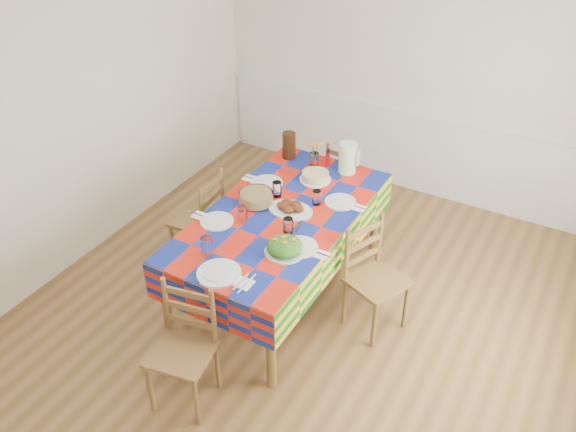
# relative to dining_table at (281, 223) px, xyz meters

# --- Properties ---
(room) EXTENTS (4.58, 5.08, 2.78)m
(room) POSITION_rel_dining_table_xyz_m (0.35, -0.28, 0.62)
(room) COLOR brown
(room) RESTS_ON ground
(wainscot) EXTENTS (4.41, 0.06, 0.92)m
(wainscot) POSITION_rel_dining_table_xyz_m (0.35, 2.20, -0.24)
(wainscot) COLOR white
(wainscot) RESTS_ON room
(dining_table) EXTENTS (1.14, 2.11, 0.82)m
(dining_table) POSITION_rel_dining_table_xyz_m (0.00, 0.00, 0.00)
(dining_table) COLOR brown
(dining_table) RESTS_ON room
(setting_near_head) EXTENTS (0.52, 0.35, 0.16)m
(setting_near_head) POSITION_rel_dining_table_xyz_m (-0.07, -0.83, 0.13)
(setting_near_head) COLOR silver
(setting_near_head) RESTS_ON dining_table
(setting_left_near) EXTENTS (0.50, 0.30, 0.13)m
(setting_left_near) POSITION_rel_dining_table_xyz_m (-0.33, -0.31, 0.12)
(setting_left_near) COLOR silver
(setting_left_near) RESTS_ON dining_table
(setting_left_far) EXTENTS (0.52, 0.31, 0.14)m
(setting_left_far) POSITION_rel_dining_table_xyz_m (-0.28, 0.30, 0.12)
(setting_left_far) COLOR silver
(setting_left_far) RESTS_ON dining_table
(setting_right_near) EXTENTS (0.52, 0.30, 0.13)m
(setting_right_near) POSITION_rel_dining_table_xyz_m (0.30, -0.28, 0.12)
(setting_right_near) COLOR silver
(setting_right_near) RESTS_ON dining_table
(setting_right_far) EXTENTS (0.50, 0.29, 0.13)m
(setting_right_far) POSITION_rel_dining_table_xyz_m (0.30, 0.35, 0.12)
(setting_right_far) COLOR silver
(setting_right_far) RESTS_ON dining_table
(meat_platter) EXTENTS (0.39, 0.28, 0.08)m
(meat_platter) POSITION_rel_dining_table_xyz_m (0.05, 0.08, 0.12)
(meat_platter) COLOR silver
(meat_platter) RESTS_ON dining_table
(salad_platter) EXTENTS (0.31, 0.31, 0.13)m
(salad_platter) POSITION_rel_dining_table_xyz_m (0.28, -0.43, 0.14)
(salad_platter) COLOR silver
(salad_platter) RESTS_ON dining_table
(pasta_bowl) EXTENTS (0.29, 0.29, 0.10)m
(pasta_bowl) POSITION_rel_dining_table_xyz_m (-0.26, 0.04, 0.14)
(pasta_bowl) COLOR white
(pasta_bowl) RESTS_ON dining_table
(cake) EXTENTS (0.28, 0.28, 0.08)m
(cake) POSITION_rel_dining_table_xyz_m (0.00, 0.61, 0.13)
(cake) COLOR silver
(cake) RESTS_ON dining_table
(serving_utensils) EXTENTS (0.16, 0.35, 0.01)m
(serving_utensils) POSITION_rel_dining_table_xyz_m (0.19, -0.11, 0.10)
(serving_utensils) COLOR black
(serving_utensils) RESTS_ON dining_table
(flower_vase) EXTENTS (0.16, 0.13, 0.25)m
(flower_vase) POSITION_rel_dining_table_xyz_m (-0.13, 0.84, 0.20)
(flower_vase) COLOR white
(flower_vase) RESTS_ON dining_table
(hot_sauce) EXTENTS (0.04, 0.04, 0.17)m
(hot_sauce) POSITION_rel_dining_table_xyz_m (-0.02, 0.91, 0.18)
(hot_sauce) COLOR #BA0E11
(hot_sauce) RESTS_ON dining_table
(green_pitcher) EXTENTS (0.17, 0.17, 0.28)m
(green_pitcher) POSITION_rel_dining_table_xyz_m (0.18, 0.90, 0.23)
(green_pitcher) COLOR #B9EDA7
(green_pitcher) RESTS_ON dining_table
(tea_pitcher) EXTENTS (0.13, 0.13, 0.25)m
(tea_pitcher) POSITION_rel_dining_table_xyz_m (-0.41, 0.87, 0.22)
(tea_pitcher) COLOR black
(tea_pitcher) RESTS_ON dining_table
(name_card) EXTENTS (0.09, 0.03, 0.02)m
(name_card) POSITION_rel_dining_table_xyz_m (-0.00, -1.03, 0.10)
(name_card) COLOR silver
(name_card) RESTS_ON dining_table
(chair_near) EXTENTS (0.49, 0.47, 0.95)m
(chair_near) POSITION_rel_dining_table_xyz_m (-0.01, -1.34, -0.26)
(chair_near) COLOR brown
(chair_near) RESTS_ON room
(chair_far) EXTENTS (0.43, 0.42, 0.86)m
(chair_far) POSITION_rel_dining_table_xyz_m (-0.01, 1.34, -0.31)
(chair_far) COLOR brown
(chair_far) RESTS_ON room
(chair_left) EXTENTS (0.45, 0.46, 0.96)m
(chair_left) POSITION_rel_dining_table_xyz_m (-0.85, 0.00, -0.26)
(chair_left) COLOR brown
(chair_left) RESTS_ON room
(chair_right) EXTENTS (0.53, 0.55, 0.96)m
(chair_right) POSITION_rel_dining_table_xyz_m (0.85, 0.02, -0.26)
(chair_right) COLOR brown
(chair_right) RESTS_ON room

